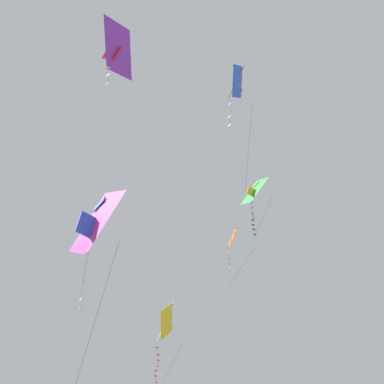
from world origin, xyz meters
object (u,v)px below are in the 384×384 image
(kite_delta_low_drifter, at_px, (94,223))
(kite_diamond_near_right, at_px, (233,239))
(kite_delta_highest, at_px, (254,191))
(kite_diamond_mid_left, at_px, (166,322))
(kite_diamond_far_centre, at_px, (237,82))
(kite_delta_near_left, at_px, (117,49))

(kite_delta_low_drifter, distance_m, kite_diamond_near_right, 15.24)
(kite_delta_highest, xyz_separation_m, kite_diamond_mid_left, (3.93, 5.52, -5.62))
(kite_diamond_far_centre, bearing_deg, kite_diamond_mid_left, 11.59)
(kite_delta_highest, relative_size, kite_diamond_mid_left, 0.84)
(kite_delta_low_drifter, relative_size, kite_delta_highest, 2.04)
(kite_delta_near_left, distance_m, kite_diamond_mid_left, 16.80)
(kite_diamond_far_centre, bearing_deg, kite_diamond_near_right, -4.07)
(kite_delta_highest, height_order, kite_diamond_mid_left, kite_delta_highest)
(kite_delta_low_drifter, bearing_deg, kite_diamond_near_right, -58.01)
(kite_delta_highest, height_order, kite_diamond_far_centre, kite_delta_highest)
(kite_diamond_mid_left, bearing_deg, kite_diamond_far_centre, -166.32)
(kite_delta_low_drifter, distance_m, kite_diamond_mid_left, 16.30)
(kite_delta_low_drifter, height_order, kite_diamond_far_centre, kite_diamond_far_centre)
(kite_delta_near_left, xyz_separation_m, kite_diamond_mid_left, (16.31, 0.80, -3.94))
(kite_delta_low_drifter, xyz_separation_m, kite_delta_near_left, (-0.58, -0.36, 8.23))
(kite_delta_near_left, bearing_deg, kite_diamond_far_centre, -47.30)
(kite_delta_near_left, height_order, kite_diamond_mid_left, kite_delta_near_left)
(kite_delta_low_drifter, xyz_separation_m, kite_diamond_near_right, (12.75, -3.72, 7.47))
(kite_delta_low_drifter, height_order, kite_diamond_mid_left, kite_diamond_mid_left)
(kite_delta_highest, relative_size, kite_delta_near_left, 1.75)
(kite_diamond_near_right, height_order, kite_diamond_mid_left, kite_diamond_near_right)
(kite_diamond_far_centre, height_order, kite_diamond_mid_left, kite_diamond_far_centre)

